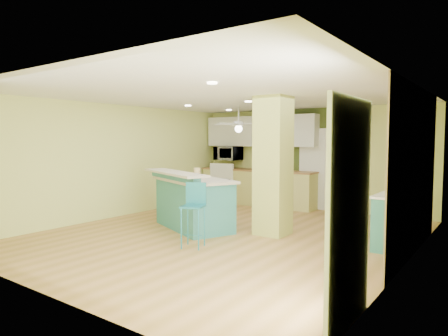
{
  "coord_description": "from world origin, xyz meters",
  "views": [
    {
      "loc": [
        4.13,
        -5.84,
        1.71
      ],
      "look_at": [
        -0.37,
        0.4,
        1.18
      ],
      "focal_mm": 32.0,
      "sensor_mm": 36.0,
      "label": 1
    }
  ],
  "objects": [
    {
      "name": "bar_stool",
      "position": [
        0.04,
        -0.98,
        0.69
      ],
      "size": [
        0.44,
        0.44,
        1.03
      ],
      "rotation": [
        0.0,
        0.0,
        0.35
      ],
      "color": "teal",
      "rests_on": "floor"
    },
    {
      "name": "wood_panel",
      "position": [
        2.99,
        0.6,
        1.25
      ],
      "size": [
        0.02,
        3.4,
        2.5
      ],
      "primitive_type": "cube",
      "color": "#8C7050",
      "rests_on": "floor"
    },
    {
      "name": "wall_back",
      "position": [
        0.0,
        3.5,
        1.25
      ],
      "size": [
        6.0,
        0.01,
        2.5
      ],
      "primitive_type": "cube",
      "color": "#DCE67B",
      "rests_on": "floor"
    },
    {
      "name": "interior_door",
      "position": [
        0.2,
        3.46,
        1.0
      ],
      "size": [
        0.82,
        0.05,
        2.0
      ],
      "primitive_type": "cube",
      "color": "white",
      "rests_on": "floor"
    },
    {
      "name": "ceiling",
      "position": [
        0.0,
        0.0,
        2.5
      ],
      "size": [
        6.0,
        7.0,
        0.01
      ],
      "primitive_type": "cube",
      "color": "white",
      "rests_on": "wall_back"
    },
    {
      "name": "kitchen_run",
      "position": [
        -1.3,
        3.2,
        0.47
      ],
      "size": [
        3.25,
        0.63,
        0.94
      ],
      "color": "#CBC76A",
      "rests_on": "floor"
    },
    {
      "name": "olive_accent",
      "position": [
        0.2,
        3.49,
        1.25
      ],
      "size": [
        2.2,
        0.02,
        2.5
      ],
      "primitive_type": "cube",
      "color": "#3F4E1F",
      "rests_on": "floor"
    },
    {
      "name": "fruit_bowl",
      "position": [
        -1.2,
        3.12,
        0.98
      ],
      "size": [
        0.43,
        0.43,
        0.08
      ],
      "primitive_type": "imported",
      "rotation": [
        0.0,
        0.0,
        -0.36
      ],
      "color": "#3C2518",
      "rests_on": "kitchen_run"
    },
    {
      "name": "upper_cabinets",
      "position": [
        -1.3,
        3.32,
        1.95
      ],
      "size": [
        3.2,
        0.34,
        0.8
      ],
      "primitive_type": "cube",
      "color": "white",
      "rests_on": "wall_back"
    },
    {
      "name": "wall_left",
      "position": [
        -3.0,
        0.0,
        1.25
      ],
      "size": [
        0.01,
        7.0,
        2.5
      ],
      "primitive_type": "cube",
      "color": "#DCE67B",
      "rests_on": "floor"
    },
    {
      "name": "wall_right",
      "position": [
        3.0,
        0.0,
        1.25
      ],
      "size": [
        0.01,
        7.0,
        2.5
      ],
      "primitive_type": "cube",
      "color": "#DCE67B",
      "rests_on": "floor"
    },
    {
      "name": "ceiling_fan",
      "position": [
        -1.1,
        2.0,
        2.08
      ],
      "size": [
        1.41,
        1.41,
        0.61
      ],
      "color": "silver",
      "rests_on": "ceiling"
    },
    {
      "name": "side_counter",
      "position": [
        2.7,
        0.96,
        0.43
      ],
      "size": [
        0.57,
        1.34,
        0.86
      ],
      "color": "teal",
      "rests_on": "floor"
    },
    {
      "name": "wall_front",
      "position": [
        0.0,
        -3.5,
        1.25
      ],
      "size": [
        6.0,
        0.01,
        2.5
      ],
      "primitive_type": "cube",
      "color": "#DCE67B",
      "rests_on": "floor"
    },
    {
      "name": "wall_decor",
      "position": [
        2.96,
        0.8,
        1.55
      ],
      "size": [
        0.03,
        0.9,
        0.7
      ],
      "primitive_type": "cube",
      "color": "brown",
      "rests_on": "wood_panel"
    },
    {
      "name": "canister",
      "position": [
        -0.93,
        0.25,
        1.07
      ],
      "size": [
        0.14,
        0.14,
        0.19
      ],
      "primitive_type": "cylinder",
      "color": "gold",
      "rests_on": "peninsula"
    },
    {
      "name": "french_door",
      "position": [
        2.97,
        -2.3,
        1.05
      ],
      "size": [
        0.04,
        1.08,
        2.1
      ],
      "primitive_type": "cube",
      "color": "white",
      "rests_on": "floor"
    },
    {
      "name": "peninsula",
      "position": [
        -0.85,
        0.03,
        0.52
      ],
      "size": [
        2.25,
        1.81,
        1.12
      ],
      "rotation": [
        0.0,
        0.0,
        -0.42
      ],
      "color": "teal",
      "rests_on": "floor"
    },
    {
      "name": "floor",
      "position": [
        0.0,
        0.0,
        -0.01
      ],
      "size": [
        6.0,
        7.0,
        0.01
      ],
      "primitive_type": "cube",
      "color": "#A47939",
      "rests_on": "ground"
    },
    {
      "name": "column",
      "position": [
        0.65,
        0.5,
        1.25
      ],
      "size": [
        0.55,
        0.55,
        2.5
      ],
      "primitive_type": "cube",
      "color": "#B3BC57",
      "rests_on": "floor"
    },
    {
      "name": "pendant_lamp",
      "position": [
        2.65,
        0.75,
        1.88
      ],
      "size": [
        0.14,
        0.14,
        0.69
      ],
      "color": "white",
      "rests_on": "ceiling"
    },
    {
      "name": "stove",
      "position": [
        -2.25,
        3.19,
        0.46
      ],
      "size": [
        0.76,
        0.66,
        1.08
      ],
      "color": "white",
      "rests_on": "floor"
    },
    {
      "name": "microwave",
      "position": [
        -2.25,
        3.2,
        1.35
      ],
      "size": [
        0.7,
        0.48,
        0.39
      ],
      "primitive_type": "imported",
      "color": "silver",
      "rests_on": "wall_back"
    }
  ]
}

